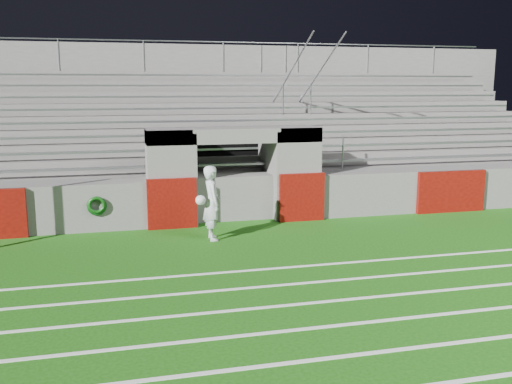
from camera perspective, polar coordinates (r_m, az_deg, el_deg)
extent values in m
plane|color=#17510D|center=(12.86, 1.09, -6.29)|extent=(90.00, 90.00, 0.00)
cube|color=white|center=(8.45, 10.32, -15.69)|extent=(28.00, 0.09, 0.01)
cube|color=white|center=(9.28, 7.72, -13.13)|extent=(28.00, 0.09, 0.01)
cube|color=white|center=(10.15, 5.60, -10.98)|extent=(28.00, 0.09, 0.01)
cube|color=white|center=(11.03, 3.84, -9.16)|extent=(28.00, 0.09, 0.01)
cube|color=white|center=(11.94, 2.36, -7.60)|extent=(28.00, 0.09, 0.01)
cube|color=#615E5C|center=(18.85, 21.60, 0.33)|extent=(10.60, 0.35, 1.25)
cube|color=#615E5C|center=(15.63, -8.66, 1.50)|extent=(1.20, 1.00, 2.60)
cube|color=#615E5C|center=(16.36, 4.00, 1.99)|extent=(1.20, 1.00, 2.60)
cube|color=black|center=(17.55, -3.33, 2.41)|extent=(2.60, 0.20, 2.50)
cube|color=#615E5C|center=(16.30, -6.59, 1.74)|extent=(0.10, 2.20, 2.50)
cube|color=#615E5C|center=(16.75, 1.24, 2.04)|extent=(0.10, 2.20, 2.50)
cube|color=#615E5C|center=(15.77, -2.22, 5.71)|extent=(4.80, 1.00, 0.40)
cube|color=#615E5C|center=(19.66, -4.51, 2.97)|extent=(26.00, 8.00, 0.20)
cube|color=#615E5C|center=(19.76, -4.48, 1.18)|extent=(26.00, 8.00, 1.05)
cube|color=#540A07|center=(15.20, -8.39, -1.15)|extent=(1.30, 0.15, 1.35)
cube|color=#540A07|center=(15.94, 4.58, -0.52)|extent=(1.30, 0.15, 1.35)
cube|color=#540A07|center=(18.00, 18.91, 0.04)|extent=(2.20, 0.15, 1.25)
cube|color=gray|center=(16.77, -2.85, 2.80)|extent=(23.00, 0.28, 0.06)
cube|color=#615E5C|center=(17.60, -3.39, 3.06)|extent=(24.00, 0.75, 0.38)
cube|color=gray|center=(17.46, -3.34, 4.35)|extent=(23.00, 0.28, 0.06)
cube|color=#615E5C|center=(18.31, -3.83, 3.94)|extent=(24.00, 0.75, 0.76)
cube|color=gray|center=(18.15, -3.80, 5.79)|extent=(23.00, 0.28, 0.06)
cube|color=#615E5C|center=(19.02, -4.24, 4.76)|extent=(24.00, 0.75, 1.14)
cube|color=gray|center=(18.86, -4.22, 7.12)|extent=(23.00, 0.28, 0.06)
cube|color=#615E5C|center=(19.74, -4.63, 5.51)|extent=(24.00, 0.75, 1.52)
cube|color=gray|center=(19.58, -4.62, 8.35)|extent=(23.00, 0.28, 0.06)
cube|color=#615E5C|center=(20.47, -4.98, 6.22)|extent=(24.00, 0.75, 1.90)
cube|color=gray|center=(20.31, -4.99, 9.49)|extent=(23.00, 0.28, 0.06)
cube|color=#615E5C|center=(21.19, -5.32, 6.87)|extent=(24.00, 0.75, 2.28)
cube|color=gray|center=(21.05, -5.34, 10.55)|extent=(23.00, 0.28, 0.06)
cube|color=#615E5C|center=(21.92, -5.63, 7.48)|extent=(24.00, 0.75, 2.66)
cube|color=gray|center=(21.80, -5.66, 11.54)|extent=(23.00, 0.28, 0.06)
cube|color=#615E5C|center=(22.59, -5.89, 7.73)|extent=(26.00, 0.60, 5.29)
cylinder|color=#A5A8AD|center=(17.13, 5.57, 3.87)|extent=(0.05, 0.05, 1.00)
cylinder|color=#A5A8AD|center=(19.88, 2.72, 9.21)|extent=(0.05, 0.05, 1.00)
cylinder|color=#A5A8AD|center=(22.79, 0.52, 13.20)|extent=(0.05, 0.05, 1.00)
cylinder|color=#A5A8AD|center=(19.87, 2.73, 10.65)|extent=(0.05, 6.02, 3.08)
cylinder|color=#A5A8AD|center=(17.49, 8.67, 3.93)|extent=(0.05, 0.05, 1.00)
cylinder|color=#A5A8AD|center=(20.19, 5.47, 9.19)|extent=(0.05, 0.05, 1.00)
cylinder|color=#A5A8AD|center=(23.06, 2.99, 13.16)|extent=(0.05, 0.05, 1.00)
cylinder|color=#A5A8AD|center=(20.18, 5.50, 10.61)|extent=(0.05, 6.02, 3.08)
cylinder|color=#A5A8AD|center=(22.13, -19.14, 12.85)|extent=(0.05, 0.05, 1.10)
cylinder|color=#A5A8AD|center=(22.09, -11.16, 13.23)|extent=(0.05, 0.05, 1.10)
cylinder|color=#A5A8AD|center=(22.46, -3.29, 13.35)|extent=(0.05, 0.05, 1.10)
cylinder|color=#A5A8AD|center=(23.21, 4.21, 13.25)|extent=(0.05, 0.05, 1.10)
cylinder|color=#A5A8AD|center=(24.31, 11.11, 12.96)|extent=(0.05, 0.05, 1.10)
cylinder|color=#A5A8AD|center=(25.72, 17.33, 12.54)|extent=(0.05, 0.05, 1.10)
cylinder|color=#A5A8AD|center=(22.33, -5.91, 14.75)|extent=(24.00, 0.05, 0.05)
imported|color=silver|center=(13.95, -4.41, -1.09)|extent=(0.47, 0.69, 1.84)
sphere|color=white|center=(13.72, -5.57, -0.82)|extent=(0.24, 0.24, 0.24)
torus|color=#0C3C10|center=(15.14, -15.63, -1.35)|extent=(0.50, 0.09, 0.50)
torus|color=#0D430E|center=(15.08, -15.64, -1.26)|extent=(0.44, 0.09, 0.44)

